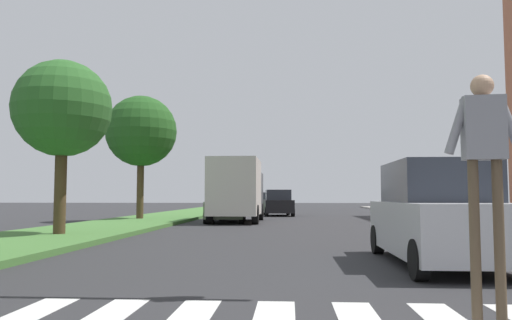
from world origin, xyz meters
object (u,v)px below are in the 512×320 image
(tree_mid, at_px, (63,109))
(truck_box_delivery, at_px, (237,190))
(sedan_far_horizon, at_px, (260,202))
(suv_crossing, at_px, (439,215))
(sedan_distant, at_px, (278,204))
(sedan_midblock, at_px, (226,206))
(tree_far, at_px, (141,132))
(pedestrian_performer, at_px, (484,159))

(tree_mid, xyz_separation_m, truck_box_delivery, (4.43, 10.16, -2.37))
(tree_mid, xyz_separation_m, sedan_far_horizon, (4.35, 31.65, -3.24))
(suv_crossing, relative_size, sedan_distant, 1.08)
(sedan_midblock, distance_m, sedan_far_horizon, 21.52)
(tree_mid, xyz_separation_m, sedan_midblock, (3.87, 10.13, -3.22))
(sedan_midblock, relative_size, sedan_far_horizon, 1.04)
(tree_far, relative_size, pedestrian_performer, 2.58)
(sedan_distant, height_order, sedan_far_horizon, sedan_distant)
(pedestrian_performer, height_order, sedan_distant, pedestrian_performer)
(tree_mid, distance_m, truck_box_delivery, 11.34)
(tree_mid, relative_size, suv_crossing, 1.17)
(pedestrian_performer, distance_m, sedan_distant, 28.88)
(suv_crossing, relative_size, truck_box_delivery, 0.74)
(sedan_far_horizon, bearing_deg, tree_far, -103.50)
(suv_crossing, distance_m, sedan_distant, 24.16)
(sedan_far_horizon, bearing_deg, sedan_distant, -81.49)
(tree_mid, distance_m, sedan_distant, 19.94)
(suv_crossing, xyz_separation_m, sedan_far_horizon, (-5.57, 36.89, -0.16))
(sedan_midblock, xyz_separation_m, truck_box_delivery, (0.56, 0.04, 0.85))
(tree_far, bearing_deg, tree_mid, -86.30)
(pedestrian_performer, xyz_separation_m, suv_crossing, (0.96, 4.86, -0.73))
(sedan_far_horizon, relative_size, truck_box_delivery, 0.67)
(truck_box_delivery, bearing_deg, sedan_distant, 77.62)
(suv_crossing, height_order, sedan_distant, suv_crossing)
(sedan_far_horizon, bearing_deg, suv_crossing, -81.42)
(suv_crossing, relative_size, sedan_far_horizon, 1.11)
(pedestrian_performer, xyz_separation_m, sedan_distant, (-2.66, 28.75, -0.86))
(tree_mid, relative_size, sedan_distant, 1.27)
(tree_mid, height_order, sedan_far_horizon, tree_mid)
(suv_crossing, height_order, truck_box_delivery, truck_box_delivery)
(pedestrian_performer, bearing_deg, sedan_midblock, 104.10)
(sedan_midblock, bearing_deg, tree_mid, -110.92)
(tree_far, xyz_separation_m, truck_box_delivery, (5.12, -0.50, -3.05))
(sedan_distant, bearing_deg, truck_box_delivery, -102.38)
(tree_mid, bearing_deg, suv_crossing, -27.87)
(pedestrian_performer, distance_m, suv_crossing, 5.01)
(pedestrian_performer, xyz_separation_m, sedan_far_horizon, (-4.61, 41.75, -0.90))
(sedan_midblock, height_order, sedan_distant, sedan_distant)
(pedestrian_performer, distance_m, sedan_midblock, 20.88)
(suv_crossing, relative_size, sedan_midblock, 1.07)
(sedan_distant, distance_m, truck_box_delivery, 8.72)
(tree_far, relative_size, sedan_distant, 1.51)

